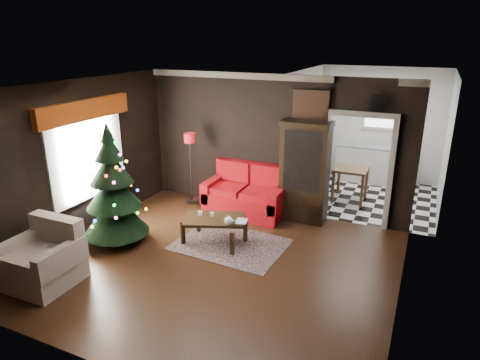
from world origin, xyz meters
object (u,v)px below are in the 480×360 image
at_px(coffee_table, 214,230).
at_px(wall_clock, 378,102).
at_px(floor_lamp, 191,168).
at_px(kitchen_table, 350,184).
at_px(christmas_tree, 113,187).
at_px(loveseat, 246,191).
at_px(teapot, 229,221).
at_px(curio_cabinet, 305,174).
at_px(armchair, 41,256).

bearing_deg(coffee_table, wall_clock, 37.99).
bearing_deg(floor_lamp, kitchen_table, 28.51).
bearing_deg(floor_lamp, christmas_tree, -97.10).
distance_m(loveseat, teapot, 1.61).
bearing_deg(christmas_tree, curio_cabinet, 41.23).
bearing_deg(curio_cabinet, wall_clock, 8.53).
relative_size(curio_cabinet, teapot, 11.65).
xyz_separation_m(armchair, coffee_table, (1.68, 2.19, -0.21)).
bearing_deg(curio_cabinet, armchair, -126.28).
distance_m(curio_cabinet, armchair, 4.77).
xyz_separation_m(floor_lamp, kitchen_table, (3.07, 1.67, -0.45)).
distance_m(wall_clock, kitchen_table, 2.43).
height_order(coffee_table, kitchen_table, kitchen_table).
bearing_deg(coffee_table, teapot, -22.25).
bearing_deg(curio_cabinet, coffee_table, -124.54).
xyz_separation_m(christmas_tree, teapot, (1.91, 0.57, -0.49)).
relative_size(armchair, kitchen_table, 1.29).
relative_size(floor_lamp, coffee_table, 1.44).
relative_size(floor_lamp, kitchen_table, 2.00).
bearing_deg(coffee_table, floor_lamp, 132.73).
relative_size(armchair, coffee_table, 0.93).
xyz_separation_m(coffee_table, kitchen_table, (1.78, 3.07, 0.13)).
bearing_deg(coffee_table, curio_cabinet, 55.46).
height_order(wall_clock, kitchen_table, wall_clock).
height_order(loveseat, coffee_table, loveseat).
xyz_separation_m(curio_cabinet, kitchen_table, (0.65, 1.43, -0.57)).
xyz_separation_m(armchair, kitchen_table, (3.46, 5.25, -0.08)).
distance_m(coffee_table, wall_clock, 3.64).
bearing_deg(kitchen_table, curio_cabinet, -114.44).
height_order(curio_cabinet, wall_clock, wall_clock).
distance_m(armchair, wall_clock, 5.98).
xyz_separation_m(christmas_tree, kitchen_table, (3.33, 3.78, -0.68)).
height_order(coffee_table, teapot, teapot).
height_order(teapot, kitchen_table, kitchen_table).
height_order(floor_lamp, christmas_tree, christmas_tree).
bearing_deg(loveseat, kitchen_table, 42.51).
bearing_deg(curio_cabinet, kitchen_table, 65.56).
height_order(curio_cabinet, teapot, curio_cabinet).
xyz_separation_m(floor_lamp, teapot, (1.65, -1.54, -0.27)).
relative_size(christmas_tree, coffee_table, 2.04).
height_order(coffee_table, wall_clock, wall_clock).
bearing_deg(kitchen_table, floor_lamp, -151.49).
height_order(floor_lamp, teapot, floor_lamp).
bearing_deg(wall_clock, curio_cabinet, -171.47).
distance_m(curio_cabinet, wall_clock, 1.88).
xyz_separation_m(loveseat, coffee_table, (0.02, -1.42, -0.25)).
xyz_separation_m(coffee_table, teapot, (0.35, -0.14, 0.31)).
bearing_deg(christmas_tree, loveseat, 54.27).
bearing_deg(curio_cabinet, floor_lamp, -174.41).
relative_size(coffee_table, teapot, 6.39).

